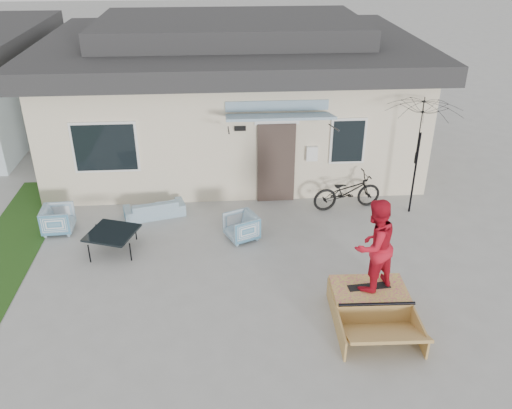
{
  "coord_description": "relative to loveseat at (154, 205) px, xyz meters",
  "views": [
    {
      "loc": [
        -0.39,
        -7.97,
        6.49
      ],
      "look_at": [
        0.3,
        1.8,
        1.3
      ],
      "focal_mm": 37.69,
      "sensor_mm": 36.0,
      "label": 1
    }
  ],
  "objects": [
    {
      "name": "skateboard",
      "position": [
        4.35,
        -3.88,
        0.2
      ],
      "size": [
        0.81,
        0.27,
        0.05
      ],
      "primitive_type": "cube",
      "rotation": [
        0.0,
        0.0,
        0.09
      ],
      "color": "black",
      "rests_on": "skate_ramp"
    },
    {
      "name": "loveseat",
      "position": [
        0.0,
        0.0,
        0.0
      ],
      "size": [
        1.53,
        0.8,
        0.57
      ],
      "primitive_type": "imported",
      "rotation": [
        0.0,
        0.0,
        3.4
      ],
      "color": "teal",
      "rests_on": "ground"
    },
    {
      "name": "house",
      "position": [
        2.07,
        4.16,
        1.65
      ],
      "size": [
        10.8,
        8.49,
        4.1
      ],
      "color": "beige",
      "rests_on": "ground"
    },
    {
      "name": "patio_umbrella",
      "position": [
        6.37,
        -0.22,
        1.46
      ],
      "size": [
        2.24,
        2.15,
        2.2
      ],
      "color": "black",
      "rests_on": "ground"
    },
    {
      "name": "coffee_table",
      "position": [
        -0.75,
        -1.54,
        -0.05
      ],
      "size": [
        1.23,
        1.23,
        0.48
      ],
      "primitive_type": "cube",
      "rotation": [
        0.0,
        0.0,
        -0.33
      ],
      "color": "black",
      "rests_on": "ground"
    },
    {
      "name": "ground",
      "position": [
        2.07,
        -3.84,
        -0.29
      ],
      "size": [
        90.0,
        90.0,
        0.0
      ],
      "primitive_type": "plane",
      "color": "#959592",
      "rests_on": "ground"
    },
    {
      "name": "skater",
      "position": [
        4.35,
        -3.88,
        1.12
      ],
      "size": [
        1.1,
        1.02,
        1.79
      ],
      "primitive_type": "imported",
      "rotation": [
        0.0,
        0.0,
        3.67
      ],
      "color": "red",
      "rests_on": "skateboard"
    },
    {
      "name": "skate_ramp",
      "position": [
        4.35,
        -3.93,
        -0.06
      ],
      "size": [
        1.43,
        1.87,
        0.46
      ],
      "primitive_type": null,
      "rotation": [
        0.0,
        0.0,
        -0.03
      ],
      "color": "#A88043",
      "rests_on": "ground"
    },
    {
      "name": "armchair_left",
      "position": [
        -2.17,
        -0.6,
        0.06
      ],
      "size": [
        0.67,
        0.71,
        0.7
      ],
      "primitive_type": "imported",
      "rotation": [
        0.0,
        0.0,
        1.62
      ],
      "color": "teal",
      "rests_on": "ground"
    },
    {
      "name": "bicycle",
      "position": [
        4.82,
        0.08,
        0.28
      ],
      "size": [
        1.85,
        0.89,
        1.13
      ],
      "primitive_type": "imported",
      "rotation": [
        0.0,
        0.0,
        1.73
      ],
      "color": "black",
      "rests_on": "ground"
    },
    {
      "name": "grass_strip",
      "position": [
        -3.13,
        -1.84,
        -0.28
      ],
      "size": [
        1.4,
        8.0,
        0.01
      ],
      "primitive_type": "cube",
      "color": "#1C3D14",
      "rests_on": "ground"
    },
    {
      "name": "armchair_right",
      "position": [
        2.09,
        -1.23,
        0.05
      ],
      "size": [
        0.83,
        0.85,
        0.68
      ],
      "primitive_type": "imported",
      "rotation": [
        0.0,
        0.0,
        -1.15
      ],
      "color": "teal",
      "rests_on": "ground"
    }
  ]
}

